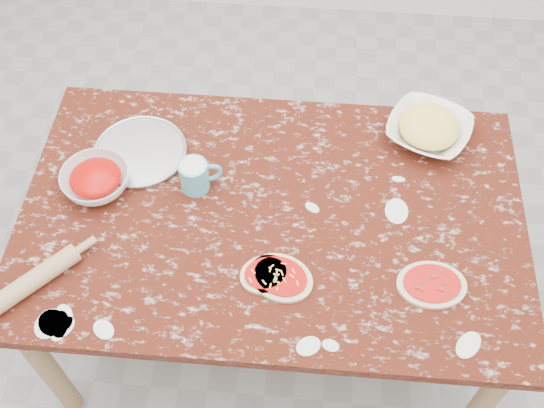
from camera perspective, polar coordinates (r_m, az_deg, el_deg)
The scene contains 10 objects.
ground at distance 2.70m, azimuth 0.00°, elevation -9.88°, with size 4.00×4.00×0.00m, color gray.
worktable at distance 2.12m, azimuth 0.00°, elevation -2.08°, with size 1.60×1.00×0.75m.
pizza_tray at distance 2.24m, azimuth -11.52°, elevation 4.51°, with size 0.31×0.31×0.01m, color #B2B2B7.
sauce_bowl at distance 2.16m, azimuth -15.25°, elevation 2.02°, with size 0.22×0.22×0.07m, color white.
cheese_bowl at distance 2.29m, azimuth 13.62°, elevation 6.32°, with size 0.27×0.27×0.07m, color white.
flour_mug at distance 2.08m, azimuth -6.76°, elevation 2.52°, with size 0.14×0.09×0.11m.
pizza_left at distance 1.92m, azimuth 0.77°, elevation -6.49°, with size 0.24×0.22×0.02m.
pizza_mid at distance 1.92m, azimuth -0.57°, elevation -6.21°, with size 0.19×0.18×0.02m.
pizza_right at distance 1.96m, azimuth 13.89°, elevation -6.90°, with size 0.22×0.17×0.02m.
rolling_pin at distance 2.01m, azimuth -20.29°, elevation -6.33°, with size 0.06×0.06×0.29m, color tan.
Camera 1 is at (0.10, -1.16, 2.44)m, focal length 42.73 mm.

